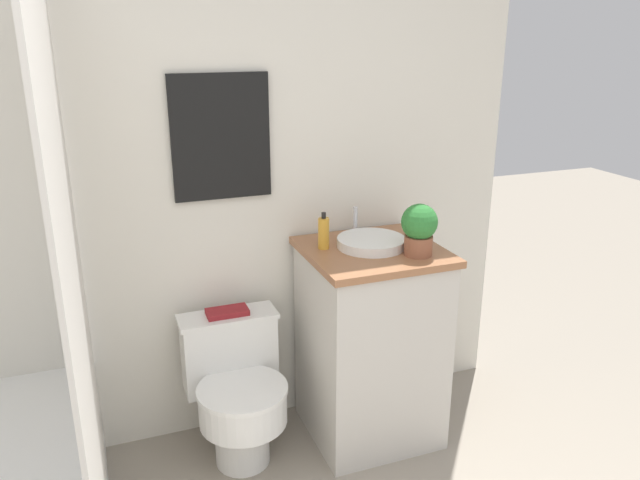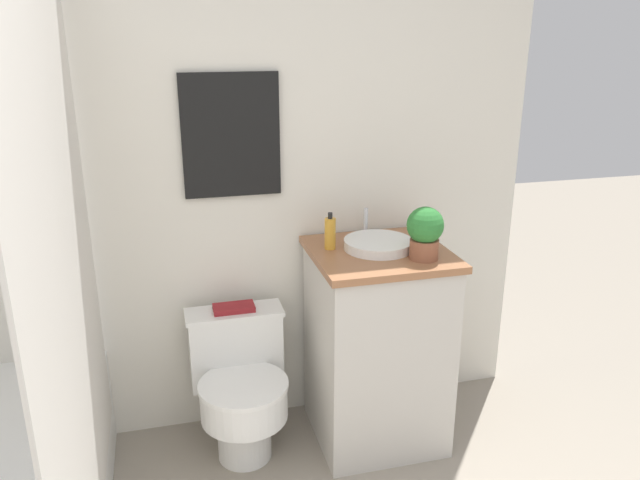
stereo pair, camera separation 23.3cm
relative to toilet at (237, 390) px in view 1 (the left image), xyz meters
name	(u,v)px [view 1 (the left image)]	position (x,y,z in m)	size (l,w,h in m)	color
wall_back	(173,163)	(-0.16, 0.28, 0.93)	(3.10, 0.07, 2.50)	silver
toilet	(237,390)	(0.00, 0.00, 0.00)	(0.42, 0.49, 0.62)	white
vanity	(370,343)	(0.60, -0.04, 0.13)	(0.57, 0.55, 0.89)	beige
sink	(371,242)	(0.60, -0.01, 0.59)	(0.29, 0.32, 0.13)	white
soap_bottle	(324,233)	(0.41, 0.04, 0.64)	(0.05, 0.05, 0.16)	gold
potted_plant	(419,228)	(0.74, -0.17, 0.69)	(0.15, 0.15, 0.21)	brown
book_on_tank	(227,312)	(0.00, 0.13, 0.31)	(0.18, 0.09, 0.02)	maroon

